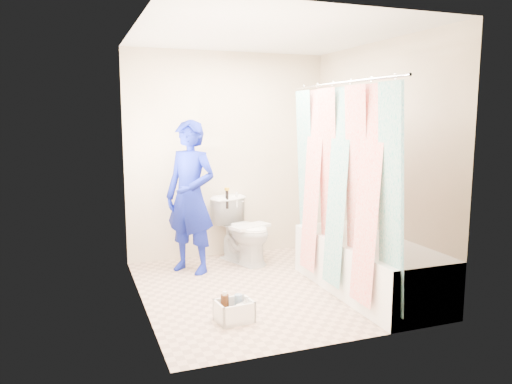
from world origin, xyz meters
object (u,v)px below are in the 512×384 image
object	(u,v)px
bathtub	(368,265)
toilet	(243,230)
plumber	(191,197)
cleaning_caddy	(235,311)

from	to	relation	value
bathtub	toilet	xyz separation A→B (m)	(-0.79, 1.35, 0.10)
toilet	plumber	distance (m)	0.79
toilet	plumber	bearing A→B (deg)	171.00
cleaning_caddy	bathtub	bearing A→B (deg)	3.22
toilet	cleaning_caddy	bearing A→B (deg)	-132.09
bathtub	plumber	size ratio (longest dim) A/B	1.08
plumber	cleaning_caddy	bearing A→B (deg)	-40.54
toilet	bathtub	bearing A→B (deg)	-80.64
toilet	plumber	xyz separation A→B (m)	(-0.64, -0.13, 0.44)
bathtub	cleaning_caddy	world-z (taller)	bathtub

